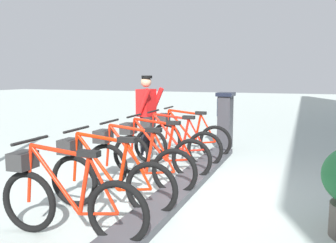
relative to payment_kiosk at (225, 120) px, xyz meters
name	(u,v)px	position (x,y,z in m)	size (l,w,h in m)	color
ground_plane	(180,192)	(-0.05, 3.34, -0.67)	(60.00, 60.00, 0.00)	#B0BDB6
dock_rail_base	(180,188)	(-0.05, 3.34, -0.62)	(0.44, 5.71, 0.10)	#47474C
payment_kiosk	(225,120)	(0.00, 0.00, 0.00)	(0.36, 0.52, 1.28)	#38383D
bike_docked_0	(187,136)	(0.57, 1.09, -0.24)	(1.72, 0.54, 1.02)	black
bike_docked_1	(173,143)	(0.57, 1.91, -0.24)	(1.72, 0.54, 1.02)	black
bike_docked_2	(156,151)	(0.57, 2.73, -0.24)	(1.72, 0.54, 1.02)	black
bike_docked_3	(135,162)	(0.57, 3.54, -0.24)	(1.72, 0.54, 1.02)	black
bike_docked_4	(106,177)	(0.57, 4.36, -0.24)	(1.72, 0.54, 1.02)	black
bike_docked_5	(65,198)	(0.57, 5.18, -0.24)	(1.72, 0.54, 1.02)	black
worker_near_rack	(147,112)	(1.40, 1.24, 0.24)	(0.52, 0.66, 1.66)	white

